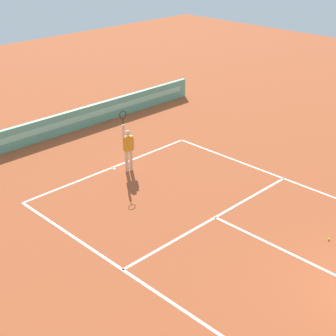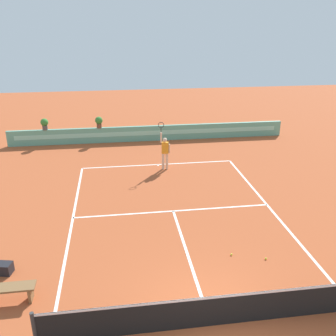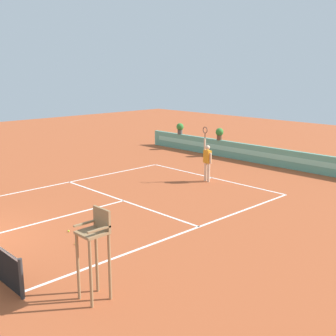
% 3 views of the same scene
% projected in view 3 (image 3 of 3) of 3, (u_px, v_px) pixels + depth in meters
% --- Properties ---
extents(ground_plane, '(60.00, 60.00, 0.00)m').
position_uv_depth(ground_plane, '(115.00, 203.00, 17.07)').
color(ground_plane, '#A84C28').
extents(court_lines, '(8.32, 11.94, 0.01)m').
position_uv_depth(court_lines, '(130.00, 199.00, 17.56)').
color(court_lines, white).
rests_on(court_lines, ground).
extents(back_wall_barrier, '(18.00, 0.21, 1.00)m').
position_uv_depth(back_wall_barrier, '(264.00, 155.00, 23.98)').
color(back_wall_barrier, '#60A88E').
rests_on(back_wall_barrier, ground).
extents(umpire_chair, '(0.60, 0.60, 2.14)m').
position_uv_depth(umpire_chair, '(95.00, 244.00, 9.66)').
color(umpire_chair, '#99754C').
rests_on(umpire_chair, ground).
extents(tennis_player, '(0.62, 0.27, 2.58)m').
position_uv_depth(tennis_player, '(207.00, 160.00, 20.13)').
color(tennis_player, beige).
rests_on(tennis_player, ground).
extents(tennis_ball_near_baseline, '(0.07, 0.07, 0.07)m').
position_uv_depth(tennis_ball_near_baseline, '(69.00, 231.00, 13.99)').
color(tennis_ball_near_baseline, '#CCE033').
rests_on(tennis_ball_near_baseline, ground).
extents(tennis_ball_mid_court, '(0.07, 0.07, 0.07)m').
position_uv_depth(tennis_ball_mid_court, '(76.00, 244.00, 12.97)').
color(tennis_ball_mid_court, '#CCE033').
rests_on(tennis_ball_mid_court, ground).
extents(potted_plant_far_left, '(0.48, 0.48, 0.72)m').
position_uv_depth(potted_plant_far_left, '(180.00, 128.00, 28.42)').
color(potted_plant_far_left, '#514C47').
rests_on(potted_plant_far_left, back_wall_barrier).
extents(potted_plant_left, '(0.48, 0.48, 0.72)m').
position_uv_depth(potted_plant_left, '(219.00, 133.00, 26.06)').
color(potted_plant_left, brown).
rests_on(potted_plant_left, back_wall_barrier).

